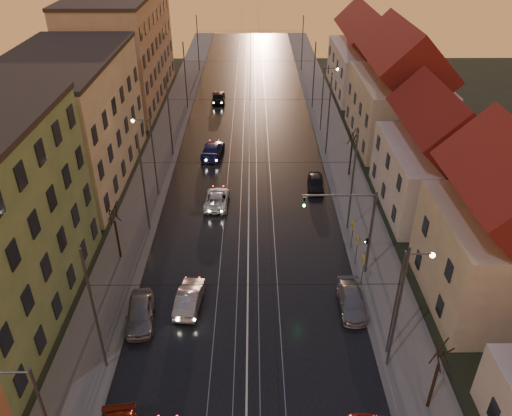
{
  "coord_description": "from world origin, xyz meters",
  "views": [
    {
      "loc": [
        0.42,
        -12.02,
        24.33
      ],
      "look_at": [
        0.65,
        22.94,
        2.85
      ],
      "focal_mm": 35.0,
      "sensor_mm": 36.0,
      "label": 1
    }
  ],
  "objects_px": {
    "street_lamp_1": "(403,294)",
    "driving_car_3": "(213,150)",
    "traffic_light_mast": "(358,223)",
    "driving_car_4": "(218,97)",
    "street_lamp_2": "(150,150)",
    "street_lamp_3": "(325,93)",
    "parked_right_1": "(352,302)",
    "parked_right_2": "(316,183)",
    "parked_left_3": "(140,313)",
    "driving_car_1": "(189,298)",
    "driving_car_2": "(217,199)"
  },
  "relations": [
    {
      "from": "street_lamp_2",
      "to": "parked_right_1",
      "type": "distance_m",
      "value": 23.23
    },
    {
      "from": "parked_left_3",
      "to": "traffic_light_mast",
      "type": "bearing_deg",
      "value": 11.65
    },
    {
      "from": "driving_car_2",
      "to": "driving_car_1",
      "type": "bearing_deg",
      "value": 88.14
    },
    {
      "from": "driving_car_1",
      "to": "parked_right_1",
      "type": "bearing_deg",
      "value": -176.57
    },
    {
      "from": "street_lamp_3",
      "to": "driving_car_2",
      "type": "bearing_deg",
      "value": -124.23
    },
    {
      "from": "driving_car_4",
      "to": "traffic_light_mast",
      "type": "bearing_deg",
      "value": 105.56
    },
    {
      "from": "street_lamp_2",
      "to": "parked_right_1",
      "type": "relative_size",
      "value": 1.86
    },
    {
      "from": "driving_car_4",
      "to": "street_lamp_1",
      "type": "bearing_deg",
      "value": 103.91
    },
    {
      "from": "driving_car_1",
      "to": "driving_car_2",
      "type": "height_order",
      "value": "driving_car_1"
    },
    {
      "from": "driving_car_3",
      "to": "parked_left_3",
      "type": "distance_m",
      "value": 26.13
    },
    {
      "from": "traffic_light_mast",
      "to": "parked_right_1",
      "type": "relative_size",
      "value": 1.68
    },
    {
      "from": "street_lamp_3",
      "to": "driving_car_1",
      "type": "height_order",
      "value": "street_lamp_3"
    },
    {
      "from": "parked_right_2",
      "to": "street_lamp_1",
      "type": "bearing_deg",
      "value": -79.09
    },
    {
      "from": "traffic_light_mast",
      "to": "driving_car_2",
      "type": "relative_size",
      "value": 1.56
    },
    {
      "from": "traffic_light_mast",
      "to": "driving_car_3",
      "type": "height_order",
      "value": "traffic_light_mast"
    },
    {
      "from": "street_lamp_2",
      "to": "driving_car_4",
      "type": "distance_m",
      "value": 27.28
    },
    {
      "from": "driving_car_2",
      "to": "parked_left_3",
      "type": "height_order",
      "value": "parked_left_3"
    },
    {
      "from": "driving_car_2",
      "to": "driving_car_3",
      "type": "distance_m",
      "value": 10.69
    },
    {
      "from": "traffic_light_mast",
      "to": "driving_car_3",
      "type": "relative_size",
      "value": 1.38
    },
    {
      "from": "traffic_light_mast",
      "to": "parked_left_3",
      "type": "xyz_separation_m",
      "value": [
        -15.23,
        -5.08,
        -3.85
      ]
    },
    {
      "from": "driving_car_1",
      "to": "driving_car_2",
      "type": "distance_m",
      "value": 13.81
    },
    {
      "from": "parked_right_2",
      "to": "street_lamp_3",
      "type": "bearing_deg",
      "value": 84.54
    },
    {
      "from": "street_lamp_1",
      "to": "parked_right_2",
      "type": "bearing_deg",
      "value": 96.76
    },
    {
      "from": "driving_car_2",
      "to": "driving_car_4",
      "type": "bearing_deg",
      "value": -84.33
    },
    {
      "from": "street_lamp_2",
      "to": "street_lamp_3",
      "type": "distance_m",
      "value": 24.24
    },
    {
      "from": "street_lamp_3",
      "to": "driving_car_3",
      "type": "distance_m",
      "value": 15.56
    },
    {
      "from": "driving_car_4",
      "to": "parked_right_1",
      "type": "distance_m",
      "value": 44.08
    },
    {
      "from": "street_lamp_2",
      "to": "driving_car_1",
      "type": "distance_m",
      "value": 16.86
    },
    {
      "from": "street_lamp_1",
      "to": "parked_right_1",
      "type": "bearing_deg",
      "value": 114.38
    },
    {
      "from": "street_lamp_3",
      "to": "driving_car_4",
      "type": "bearing_deg",
      "value": 142.11
    },
    {
      "from": "street_lamp_3",
      "to": "driving_car_4",
      "type": "height_order",
      "value": "street_lamp_3"
    },
    {
      "from": "driving_car_3",
      "to": "parked_right_1",
      "type": "xyz_separation_m",
      "value": [
        11.35,
        -24.79,
        -0.13
      ]
    },
    {
      "from": "driving_car_3",
      "to": "parked_left_3",
      "type": "height_order",
      "value": "driving_car_3"
    },
    {
      "from": "street_lamp_1",
      "to": "parked_right_2",
      "type": "height_order",
      "value": "street_lamp_1"
    },
    {
      "from": "driving_car_1",
      "to": "parked_left_3",
      "type": "distance_m",
      "value": 3.52
    },
    {
      "from": "traffic_light_mast",
      "to": "driving_car_4",
      "type": "height_order",
      "value": "traffic_light_mast"
    },
    {
      "from": "driving_car_3",
      "to": "parked_right_1",
      "type": "relative_size",
      "value": 1.21
    },
    {
      "from": "parked_right_1",
      "to": "street_lamp_2",
      "type": "bearing_deg",
      "value": 136.16
    },
    {
      "from": "street_lamp_1",
      "to": "driving_car_4",
      "type": "relative_size",
      "value": 1.75
    },
    {
      "from": "street_lamp_1",
      "to": "driving_car_3",
      "type": "relative_size",
      "value": 1.53
    },
    {
      "from": "traffic_light_mast",
      "to": "parked_left_3",
      "type": "height_order",
      "value": "traffic_light_mast"
    },
    {
      "from": "street_lamp_1",
      "to": "street_lamp_3",
      "type": "distance_m",
      "value": 36.0
    },
    {
      "from": "street_lamp_1",
      "to": "parked_right_1",
      "type": "distance_m",
      "value": 6.18
    },
    {
      "from": "driving_car_4",
      "to": "parked_right_2",
      "type": "distance_m",
      "value": 27.7
    },
    {
      "from": "parked_left_3",
      "to": "driving_car_4",
      "type": "bearing_deg",
      "value": 79.58
    },
    {
      "from": "driving_car_3",
      "to": "parked_right_2",
      "type": "xyz_separation_m",
      "value": [
        10.69,
        -7.68,
        -0.09
      ]
    },
    {
      "from": "traffic_light_mast",
      "to": "parked_right_1",
      "type": "height_order",
      "value": "traffic_light_mast"
    },
    {
      "from": "parked_right_1",
      "to": "street_lamp_1",
      "type": "bearing_deg",
      "value": -65.24
    },
    {
      "from": "street_lamp_3",
      "to": "driving_car_1",
      "type": "xyz_separation_m",
      "value": [
        -13.18,
        -31.54,
        -4.16
      ]
    },
    {
      "from": "street_lamp_3",
      "to": "parked_right_1",
      "type": "bearing_deg",
      "value": -93.31
    }
  ]
}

